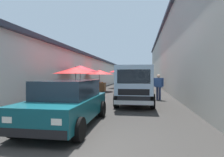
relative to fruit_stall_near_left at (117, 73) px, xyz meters
name	(u,v)px	position (x,y,z in m)	size (l,w,h in m)	color
ground	(125,92)	(-5.20, -1.51, -1.81)	(90.00, 90.00, 0.00)	#33302D
building_left_whitewash	(63,73)	(-2.95, 5.82, 0.06)	(49.80, 7.50, 3.72)	silver
building_right_concrete	(201,55)	(-2.95, -8.85, 1.79)	(49.80, 7.50, 7.18)	#A39E93
fruit_stall_near_left	(117,73)	(0.00, 0.00, 0.00)	(2.13, 2.13, 2.42)	#9E9EA3
fruit_stall_near_right	(80,71)	(-10.07, 1.26, 0.08)	(2.77, 2.77, 2.38)	#9E9EA3
fruit_stall_mid_lane	(100,74)	(-4.83, 1.05, -0.09)	(2.75, 2.75, 2.20)	#9E9EA3
fruit_stall_far_left	(142,75)	(-2.49, -3.03, -0.24)	(2.41, 2.41, 2.10)	#9E9EA3
fruit_stall_far_right	(76,77)	(-13.46, 0.26, -0.27)	(2.30, 2.30, 2.11)	#9E9EA3
hatchback_car	(68,102)	(-16.88, -0.75, -1.07)	(3.93, 1.95, 1.45)	#0F4C56
delivery_truck	(135,86)	(-12.87, -2.73, -0.77)	(4.93, 2.00, 2.08)	black
vendor_by_crates	(159,85)	(-10.20, -4.17, -0.85)	(0.36, 0.62, 1.65)	navy
parked_scooter	(65,94)	(-12.12, 1.48, -1.36)	(1.69, 0.44, 1.14)	black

